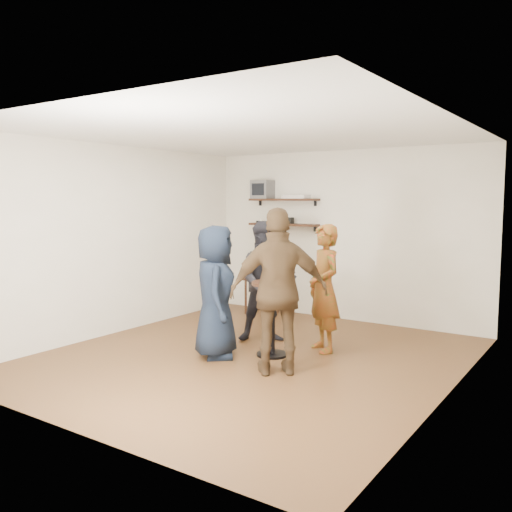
{
  "coord_description": "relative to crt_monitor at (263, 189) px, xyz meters",
  "views": [
    {
      "loc": [
        3.52,
        -5.14,
        1.86
      ],
      "look_at": [
        -0.21,
        0.4,
        1.16
      ],
      "focal_mm": 38.0,
      "sensor_mm": 36.0,
      "label": 1
    }
  ],
  "objects": [
    {
      "name": "wine_glass_fl",
      "position": [
        1.48,
        -2.2,
        -0.99
      ],
      "size": [
        0.07,
        0.07,
        0.2
      ],
      "color": "silver",
      "rests_on": "drinks_table"
    },
    {
      "name": "person_plaid",
      "position": [
        1.97,
        -1.65,
        -1.24
      ],
      "size": [
        0.68,
        0.64,
        1.56
      ],
      "primitive_type": "imported",
      "rotation": [
        0.0,
        0.0,
        -0.66
      ],
      "color": "red",
      "rests_on": "room"
    },
    {
      "name": "person_dark",
      "position": [
        1.15,
        -1.65,
        -1.23
      ],
      "size": [
        0.97,
        0.94,
        1.58
      ],
      "primitive_type": "imported",
      "rotation": [
        0.0,
        0.0,
        0.66
      ],
      "color": "black",
      "rests_on": "room"
    },
    {
      "name": "shelf_upper",
      "position": [
        0.4,
        0.0,
        -0.17
      ],
      "size": [
        1.2,
        0.25,
        0.04
      ],
      "primitive_type": "cube",
      "color": "black",
      "rests_on": "room"
    },
    {
      "name": "dvd_deck",
      "position": [
        0.63,
        0.0,
        -0.12
      ],
      "size": [
        0.4,
        0.24,
        0.06
      ],
      "primitive_type": "cube",
      "color": "silver",
      "rests_on": "shelf_upper"
    },
    {
      "name": "wine_glass_fr",
      "position": [
        1.61,
        -2.22,
        -0.98
      ],
      "size": [
        0.07,
        0.07,
        0.21
      ],
      "color": "silver",
      "rests_on": "drinks_table"
    },
    {
      "name": "room",
      "position": [
        1.4,
        -2.38,
        -0.72
      ],
      "size": [
        4.58,
        5.08,
        2.68
      ],
      "color": "#472A16",
      "rests_on": "ground"
    },
    {
      "name": "power_strip",
      "position": [
        -0.01,
        0.05,
        -0.54
      ],
      "size": [
        0.3,
        0.05,
        0.03
      ],
      "primitive_type": "cube",
      "color": "black",
      "rests_on": "shelf_lower"
    },
    {
      "name": "person_brown",
      "position": [
        1.97,
        -2.7,
        -1.13
      ],
      "size": [
        1.08,
        0.98,
        1.77
      ],
      "primitive_type": "imported",
      "rotation": [
        0.0,
        0.0,
        3.81
      ],
      "color": "#45311D",
      "rests_on": "room"
    },
    {
      "name": "person_navy",
      "position": [
        1.03,
        -2.59,
        -1.24
      ],
      "size": [
        0.86,
        0.91,
        1.56
      ],
      "primitive_type": "imported",
      "rotation": [
        0.0,
        0.0,
        2.22
      ],
      "color": "black",
      "rests_on": "room"
    },
    {
      "name": "radio",
      "position": [
        0.46,
        0.0,
        -0.5
      ],
      "size": [
        0.22,
        0.1,
        0.1
      ],
      "primitive_type": "cube",
      "color": "black",
      "rests_on": "shelf_lower"
    },
    {
      "name": "side_table",
      "position": [
        0.13,
        -0.23,
        -1.54
      ],
      "size": [
        0.62,
        0.62,
        0.58
      ],
      "rotation": [
        0.0,
        0.0,
        -0.34
      ],
      "color": "black",
      "rests_on": "room"
    },
    {
      "name": "crt_monitor",
      "position": [
        0.0,
        0.0,
        0.0
      ],
      "size": [
        0.32,
        0.3,
        0.3
      ],
      "primitive_type": "cube",
      "color": "#59595B",
      "rests_on": "shelf_upper"
    },
    {
      "name": "wine_glass_bl",
      "position": [
        1.55,
        -2.11,
        -0.99
      ],
      "size": [
        0.07,
        0.07,
        0.21
      ],
      "color": "silver",
      "rests_on": "drinks_table"
    },
    {
      "name": "drinks_table",
      "position": [
        1.56,
        -2.18,
        -1.45
      ],
      "size": [
        0.49,
        0.49,
        0.89
      ],
      "color": "black",
      "rests_on": "room"
    },
    {
      "name": "vase_lilies",
      "position": [
        0.13,
        -0.23,
        -1.13
      ],
      "size": [
        0.2,
        0.2,
        1.0
      ],
      "rotation": [
        0.0,
        0.0,
        -0.34
      ],
      "color": "white",
      "rests_on": "side_table"
    },
    {
      "name": "shelf_lower",
      "position": [
        0.4,
        0.0,
        -0.57
      ],
      "size": [
        1.2,
        0.25,
        0.04
      ],
      "primitive_type": "cube",
      "color": "black",
      "rests_on": "room"
    },
    {
      "name": "wine_glass_br",
      "position": [
        1.58,
        -2.16,
        -0.98
      ],
      "size": [
        0.07,
        0.07,
        0.22
      ],
      "color": "silver",
      "rests_on": "drinks_table"
    }
  ]
}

